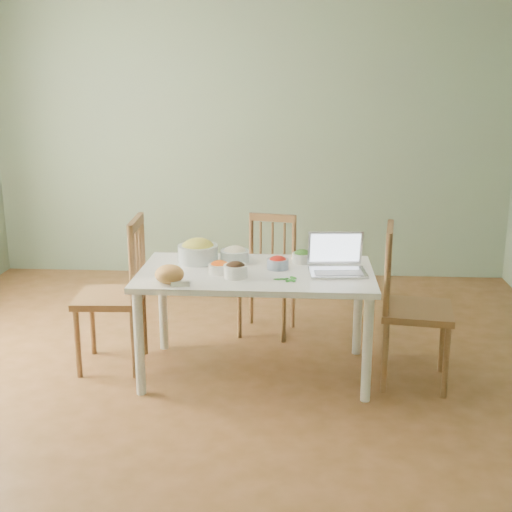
# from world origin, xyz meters

# --- Properties ---
(floor) EXTENTS (5.00, 5.00, 0.00)m
(floor) POSITION_xyz_m (0.00, 0.00, 0.00)
(floor) COLOR #553616
(floor) RESTS_ON ground
(wall_back) EXTENTS (5.00, 0.00, 2.70)m
(wall_back) POSITION_xyz_m (0.00, 2.50, 1.35)
(wall_back) COLOR slate
(wall_back) RESTS_ON ground
(wall_front) EXTENTS (5.00, 0.00, 2.70)m
(wall_front) POSITION_xyz_m (0.00, -2.50, 1.35)
(wall_front) COLOR slate
(wall_front) RESTS_ON ground
(dining_table) EXTENTS (1.52, 0.85, 0.71)m
(dining_table) POSITION_xyz_m (0.22, 0.15, 0.36)
(dining_table) COLOR white
(dining_table) RESTS_ON floor
(chair_far) EXTENTS (0.47, 0.45, 0.91)m
(chair_far) POSITION_xyz_m (0.25, 0.88, 0.45)
(chair_far) COLOR brown
(chair_far) RESTS_ON floor
(chair_left) EXTENTS (0.46, 0.48, 1.03)m
(chair_left) POSITION_xyz_m (-0.77, 0.20, 0.52)
(chair_left) COLOR brown
(chair_left) RESTS_ON floor
(chair_right) EXTENTS (0.49, 0.51, 1.03)m
(chair_right) POSITION_xyz_m (1.25, 0.07, 0.52)
(chair_right) COLOR brown
(chair_right) RESTS_ON floor
(bread_boule) EXTENTS (0.22, 0.22, 0.12)m
(bread_boule) POSITION_xyz_m (-0.29, -0.16, 0.77)
(bread_boule) COLOR #C58F47
(bread_boule) RESTS_ON dining_table
(butter_stick) EXTENTS (0.12, 0.05, 0.03)m
(butter_stick) POSITION_xyz_m (-0.21, -0.21, 0.73)
(butter_stick) COLOR silver
(butter_stick) RESTS_ON dining_table
(bowl_squash) EXTENTS (0.34, 0.34, 0.16)m
(bowl_squash) POSITION_xyz_m (-0.19, 0.34, 0.79)
(bowl_squash) COLOR #D9C55D
(bowl_squash) RESTS_ON dining_table
(bowl_carrot) EXTENTS (0.18, 0.18, 0.08)m
(bowl_carrot) POSITION_xyz_m (-0.01, 0.08, 0.75)
(bowl_carrot) COLOR #EA6800
(bowl_carrot) RESTS_ON dining_table
(bowl_onion) EXTENTS (0.21, 0.21, 0.11)m
(bowl_onion) POSITION_xyz_m (0.06, 0.36, 0.76)
(bowl_onion) COLOR #F5EAC5
(bowl_onion) RESTS_ON dining_table
(bowl_mushroom) EXTENTS (0.16, 0.16, 0.10)m
(bowl_mushroom) POSITION_xyz_m (0.10, -0.01, 0.76)
(bowl_mushroom) COLOR black
(bowl_mushroom) RESTS_ON dining_table
(bowl_redpep) EXTENTS (0.16, 0.16, 0.08)m
(bowl_redpep) POSITION_xyz_m (0.36, 0.21, 0.75)
(bowl_redpep) COLOR red
(bowl_redpep) RESTS_ON dining_table
(bowl_broccoli) EXTENTS (0.17, 0.17, 0.09)m
(bowl_broccoli) POSITION_xyz_m (0.52, 0.38, 0.75)
(bowl_broccoli) COLOR #123F0B
(bowl_broccoli) RESTS_ON dining_table
(flatbread) EXTENTS (0.20, 0.20, 0.02)m
(flatbread) POSITION_xyz_m (0.53, 0.47, 0.72)
(flatbread) COLOR tan
(flatbread) RESTS_ON dining_table
(basil_bunch) EXTENTS (0.17, 0.17, 0.02)m
(basil_bunch) POSITION_xyz_m (0.41, -0.03, 0.72)
(basil_bunch) COLOR #23581A
(basil_bunch) RESTS_ON dining_table
(laptop) EXTENTS (0.38, 0.34, 0.25)m
(laptop) POSITION_xyz_m (0.74, 0.12, 0.83)
(laptop) COLOR silver
(laptop) RESTS_ON dining_table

